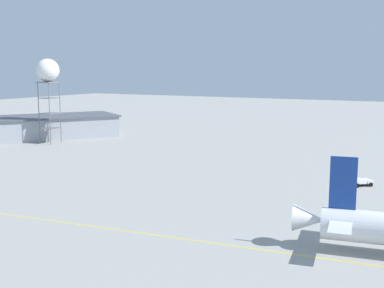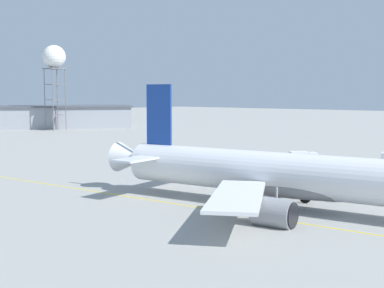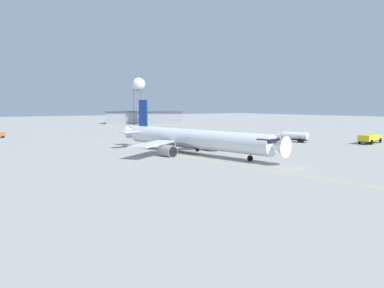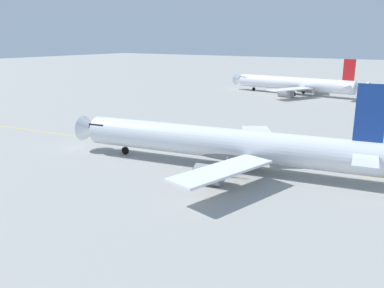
{
  "view_description": "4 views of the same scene",
  "coord_description": "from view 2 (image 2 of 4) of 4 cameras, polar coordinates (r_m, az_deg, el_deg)",
  "views": [
    {
      "loc": [
        -0.56,
        60.65,
        22.15
      ],
      "look_at": [
        43.06,
        -19.11,
        8.28
      ],
      "focal_mm": 45.83,
      "sensor_mm": 36.0,
      "label": 1
    },
    {
      "loc": [
        -29.95,
        39.85,
        10.63
      ],
      "look_at": [
        14.38,
        -7.77,
        4.52
      ],
      "focal_mm": 49.23,
      "sensor_mm": 36.0,
      "label": 2
    },
    {
      "loc": [
        -67.95,
        42.76,
        10.32
      ],
      "look_at": [
        -6.46,
        -1.34,
        2.19
      ],
      "focal_mm": 33.5,
      "sensor_mm": 36.0,
      "label": 3
    },
    {
      "loc": [
        18.62,
        -46.54,
        16.56
      ],
      "look_at": [
        -9.11,
        -4.22,
        3.16
      ],
      "focal_mm": 37.57,
      "sensor_mm": 36.0,
      "label": 4
    }
  ],
  "objects": [
    {
      "name": "ground_plane",
      "position": [
        50.97,
        5.93,
        -6.7
      ],
      "size": [
        600.0,
        600.0,
        0.0
      ],
      "primitive_type": "plane",
      "color": "#9E9E99"
    },
    {
      "name": "airliner_main",
      "position": [
        49.04,
        12.35,
        -3.64
      ],
      "size": [
        45.51,
        30.33,
        11.9
      ],
      "rotation": [
        0.0,
        0.0,
        3.31
      ],
      "color": "white",
      "rests_on": "ground_plane"
    },
    {
      "name": "pushback_tug_truck",
      "position": [
        88.4,
        11.91,
        -1.13
      ],
      "size": [
        4.89,
        4.86,
        1.3
      ],
      "rotation": [
        0.0,
        0.0,
        3.92
      ],
      "color": "#232326",
      "rests_on": "ground_plane"
    },
    {
      "name": "radar_tower",
      "position": [
        163.49,
        -14.71,
        8.93
      ],
      "size": [
        6.79,
        6.79,
        25.3
      ],
      "color": "slate",
      "rests_on": "ground_plane"
    },
    {
      "name": "terminal_shed",
      "position": [
        176.44,
        -13.75,
        2.93
      ],
      "size": [
        40.76,
        47.13,
        7.15
      ],
      "rotation": [
        0.0,
        0.0,
        7.27
      ],
      "color": "#999EA8",
      "rests_on": "ground_plane"
    },
    {
      "name": "taxiway_centreline",
      "position": [
        44.42,
        13.5,
        -8.62
      ],
      "size": [
        170.66,
        20.52,
        0.01
      ],
      "rotation": [
        0.0,
        0.0,
        3.26
      ],
      "color": "yellow",
      "rests_on": "ground_plane"
    }
  ]
}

